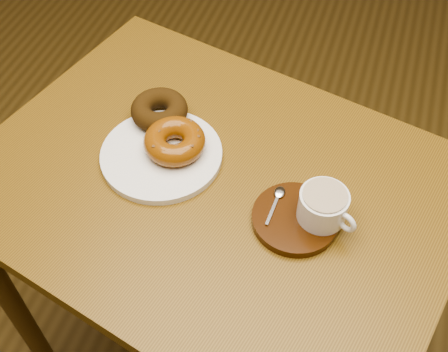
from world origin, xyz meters
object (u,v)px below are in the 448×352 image
(cafe_table, at_px, (215,221))
(saucer, at_px, (295,219))
(coffee_cup, at_px, (324,206))
(donut_plate, at_px, (162,155))

(cafe_table, bearing_deg, saucer, -0.86)
(saucer, distance_m, coffee_cup, 0.06)
(cafe_table, distance_m, donut_plate, 0.18)
(cafe_table, xyz_separation_m, coffee_cup, (0.21, -0.03, 0.18))
(saucer, bearing_deg, cafe_table, 165.06)
(cafe_table, height_order, saucer, saucer)
(donut_plate, height_order, coffee_cup, coffee_cup)
(cafe_table, relative_size, coffee_cup, 9.70)
(saucer, height_order, coffee_cup, coffee_cup)
(cafe_table, bearing_deg, donut_plate, -177.55)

